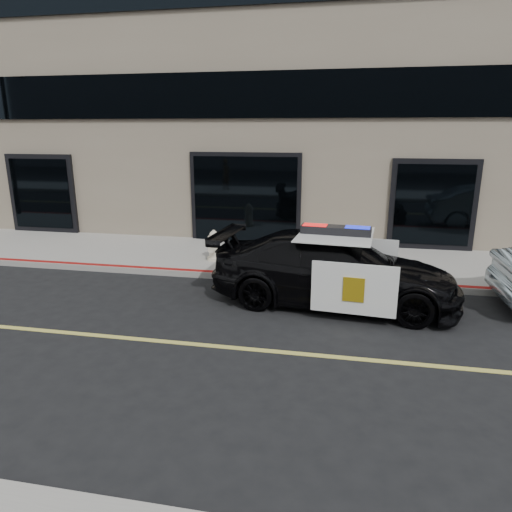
# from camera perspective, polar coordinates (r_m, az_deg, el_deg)

# --- Properties ---
(ground) EXTENTS (120.00, 120.00, 0.00)m
(ground) POSITION_cam_1_polar(r_m,az_deg,el_deg) (7.88, -5.02, -11.19)
(ground) COLOR black
(ground) RESTS_ON ground
(sidewalk_n) EXTENTS (60.00, 3.50, 0.15)m
(sidewalk_n) POSITION_cam_1_polar(r_m,az_deg,el_deg) (12.65, 1.47, -0.33)
(sidewalk_n) COLOR gray
(sidewalk_n) RESTS_ON ground
(building_n) EXTENTS (60.00, 7.00, 12.00)m
(building_n) POSITION_cam_1_polar(r_m,az_deg,el_deg) (17.54, 4.73, 23.59)
(building_n) COLOR #756856
(building_n) RESTS_ON ground
(police_car) EXTENTS (2.99, 5.43, 1.66)m
(police_car) POSITION_cam_1_polar(r_m,az_deg,el_deg) (9.60, 9.74, -1.62)
(police_car) COLOR black
(police_car) RESTS_ON ground
(fire_hydrant) EXTENTS (0.37, 0.52, 0.82)m
(fire_hydrant) POSITION_cam_1_polar(r_m,az_deg,el_deg) (12.19, -5.29, 1.23)
(fire_hydrant) COLOR #F7E6C7
(fire_hydrant) RESTS_ON sidewalk_n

